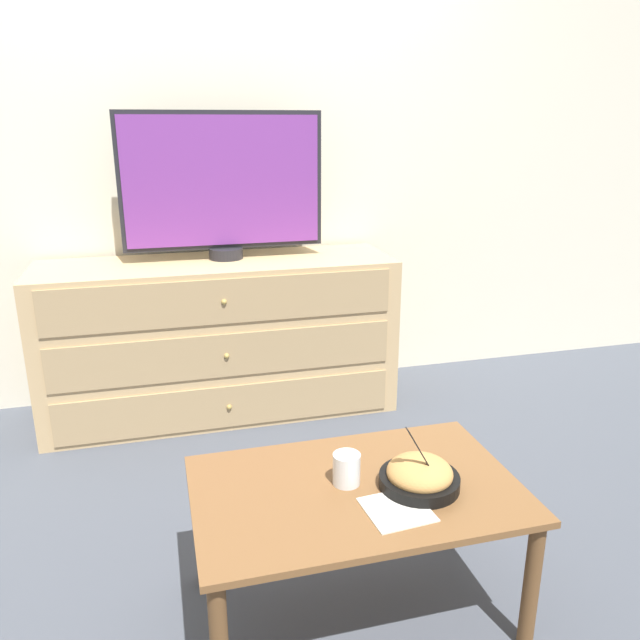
% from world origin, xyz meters
% --- Properties ---
extents(ground_plane, '(12.00, 12.00, 0.00)m').
position_xyz_m(ground_plane, '(0.00, 0.00, 0.00)').
color(ground_plane, '#474C56').
extents(wall_back, '(12.00, 0.05, 2.60)m').
position_xyz_m(wall_back, '(0.00, 0.03, 1.30)').
color(wall_back, silver).
rests_on(wall_back, ground_plane).
extents(dresser, '(1.66, 0.52, 0.76)m').
position_xyz_m(dresser, '(-0.05, -0.28, 0.38)').
color(dresser, tan).
rests_on(dresser, ground_plane).
extents(tv, '(0.93, 0.16, 0.67)m').
position_xyz_m(tv, '(-0.00, -0.23, 1.10)').
color(tv, '#232328').
rests_on(tv, dresser).
extents(coffee_table, '(0.90, 0.57, 0.41)m').
position_xyz_m(coffee_table, '(0.17, -1.74, 0.36)').
color(coffee_table, brown).
rests_on(coffee_table, ground_plane).
extents(takeout_bowl, '(0.22, 0.22, 0.20)m').
position_xyz_m(takeout_bowl, '(0.33, -1.78, 0.45)').
color(takeout_bowl, black).
rests_on(takeout_bowl, coffee_table).
extents(drink_cup, '(0.08, 0.08, 0.09)m').
position_xyz_m(drink_cup, '(0.14, -1.72, 0.45)').
color(drink_cup, '#9E6638').
rests_on(drink_cup, coffee_table).
extents(napkin, '(0.18, 0.18, 0.00)m').
position_xyz_m(napkin, '(0.23, -1.87, 0.42)').
color(napkin, silver).
rests_on(napkin, coffee_table).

